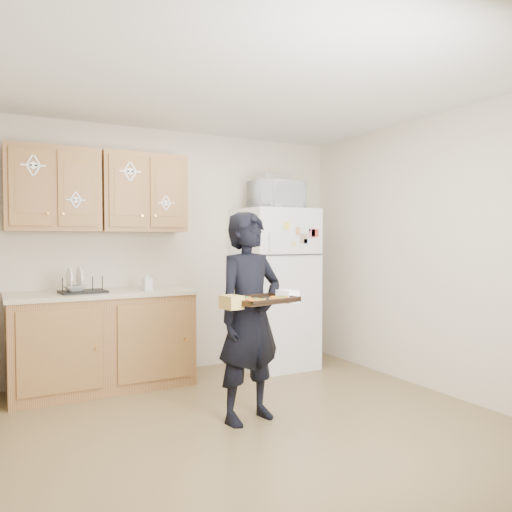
{
  "coord_description": "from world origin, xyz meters",
  "views": [
    {
      "loc": [
        -1.75,
        -3.2,
        1.38
      ],
      "look_at": [
        0.2,
        0.45,
        1.24
      ],
      "focal_mm": 35.0,
      "sensor_mm": 36.0,
      "label": 1
    }
  ],
  "objects_px": {
    "microwave": "(276,195)",
    "dish_rack": "(83,284)",
    "refrigerator": "(275,288)",
    "person": "(250,317)",
    "baking_tray": "(261,301)"
  },
  "relations": [
    {
      "from": "microwave",
      "to": "dish_rack",
      "type": "xyz_separation_m",
      "value": [
        -1.97,
        0.06,
        -0.87
      ]
    },
    {
      "from": "refrigerator",
      "to": "dish_rack",
      "type": "distance_m",
      "value": 1.98
    },
    {
      "from": "person",
      "to": "baking_tray",
      "type": "height_order",
      "value": "person"
    },
    {
      "from": "baking_tray",
      "to": "person",
      "type": "bearing_deg",
      "value": 65.28
    },
    {
      "from": "dish_rack",
      "to": "microwave",
      "type": "bearing_deg",
      "value": -1.62
    },
    {
      "from": "refrigerator",
      "to": "person",
      "type": "relative_size",
      "value": 1.07
    },
    {
      "from": "refrigerator",
      "to": "baking_tray",
      "type": "relative_size",
      "value": 3.71
    },
    {
      "from": "person",
      "to": "microwave",
      "type": "distance_m",
      "value": 1.9
    },
    {
      "from": "refrigerator",
      "to": "person",
      "type": "bearing_deg",
      "value": -126.93
    },
    {
      "from": "refrigerator",
      "to": "baking_tray",
      "type": "height_order",
      "value": "refrigerator"
    },
    {
      "from": "person",
      "to": "baking_tray",
      "type": "relative_size",
      "value": 3.45
    },
    {
      "from": "refrigerator",
      "to": "person",
      "type": "xyz_separation_m",
      "value": [
        -0.98,
        -1.3,
        -0.06
      ]
    },
    {
      "from": "refrigerator",
      "to": "baking_tray",
      "type": "bearing_deg",
      "value": -123.17
    },
    {
      "from": "microwave",
      "to": "dish_rack",
      "type": "relative_size",
      "value": 1.39
    },
    {
      "from": "microwave",
      "to": "dish_rack",
      "type": "bearing_deg",
      "value": 179.49
    }
  ]
}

